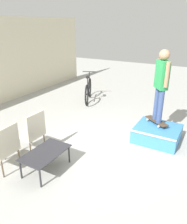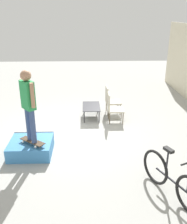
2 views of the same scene
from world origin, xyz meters
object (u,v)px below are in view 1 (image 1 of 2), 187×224
Objects in this scene: skate_ramp_box at (157,134)px; bicycle at (88,91)px; coffee_table at (45,154)px; patio_chair_left at (4,147)px; skateboard_on_ramp at (157,121)px; person_skater at (161,80)px; patio_chair_right at (32,131)px.

bicycle reaches higher than skate_ramp_box.
patio_chair_left is at bearing 118.46° from coffee_table.
skateboard_on_ramp is at bearing 26.97° from skate_ramp_box.
bicycle is at bearing 23.51° from person_skater.
skateboard_on_ramp is at bearing 139.46° from patio_chair_left.
person_skater is at bearing 0.00° from skateboard_on_ramp.
skateboard_on_ramp reaches higher than skate_ramp_box.
patio_chair_left is 0.61× the size of bicycle.
patio_chair_right is at bearing 80.29° from skateboard_on_ramp.
person_skater is at bearing 26.97° from skate_ramp_box.
person_skater reaches higher than bicycle.
skate_ramp_box is at bearing -34.81° from coffee_table.
skate_ramp_box is 0.67× the size of bicycle.
coffee_table is 0.61× the size of bicycle.
person_skater reaches higher than skate_ramp_box.
skate_ramp_box is at bearing 153.70° from skateboard_on_ramp.
patio_chair_right reaches higher than coffee_table.
coffee_table is at bearing 115.65° from patio_chair_left.
person_skater is 3.16m from coffee_table.
patio_chair_right is (-2.13, 2.24, -0.98)m from person_skater.
coffee_table is at bearing 95.28° from skateboard_on_ramp.
skateboard_on_ramp is 3.09m from patio_chair_right.
skate_ramp_box is 1.09× the size of patio_chair_left.
skate_ramp_box is 1.09× the size of patio_chair_right.
skateboard_on_ramp is 3.39m from bicycle.
person_skater is 1.80× the size of patio_chair_left.
bicycle is (4.47, 0.76, -0.13)m from patio_chair_left.
skate_ramp_box is 2.86m from coffee_table.
skate_ramp_box is 1.09× the size of coffee_table.
bicycle is (1.75, 3.09, 0.22)m from skate_ramp_box.
skateboard_on_ramp is 2.95m from coffee_table.
person_skater is (0.00, 0.00, 1.07)m from skateboard_on_ramp.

